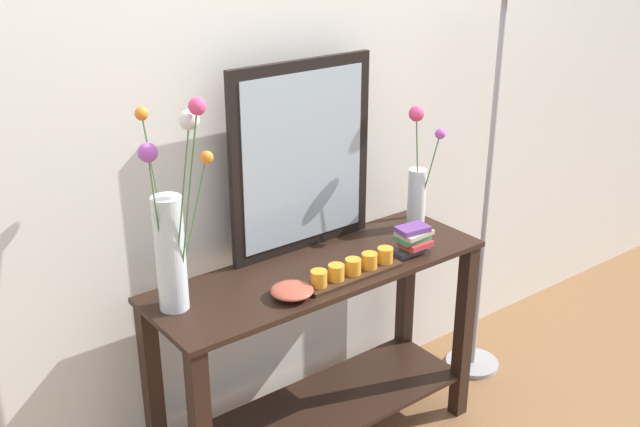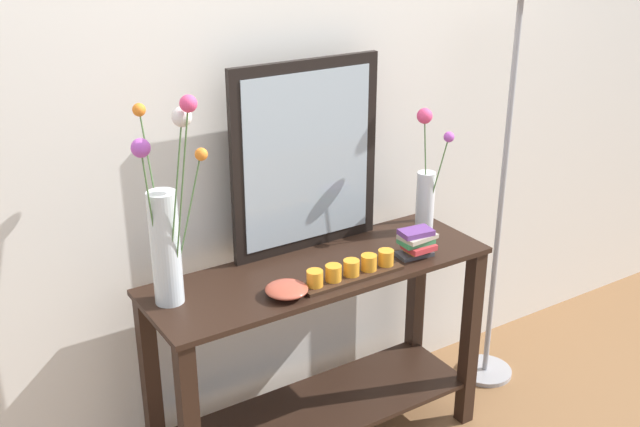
{
  "view_description": "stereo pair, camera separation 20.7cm",
  "coord_description": "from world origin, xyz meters",
  "px_view_note": "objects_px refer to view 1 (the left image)",
  "views": [
    {
      "loc": [
        -1.47,
        -1.93,
        2.0
      ],
      "look_at": [
        0.0,
        0.0,
        1.0
      ],
      "focal_mm": 42.94,
      "sensor_mm": 36.0,
      "label": 1
    },
    {
      "loc": [
        -1.3,
        -2.05,
        2.0
      ],
      "look_at": [
        0.0,
        0.0,
        1.0
      ],
      "focal_mm": 42.94,
      "sensor_mm": 36.0,
      "label": 2
    }
  ],
  "objects_px": {
    "mirror_leaning": "(302,158)",
    "tall_vase_left": "(171,235)",
    "vase_right": "(418,185)",
    "book_stack": "(413,239)",
    "candle_tray": "(353,269)",
    "floor_lamp": "(494,115)",
    "console_table": "(320,344)",
    "decorative_bowl": "(292,291)"
  },
  "relations": [
    {
      "from": "vase_right",
      "to": "decorative_bowl",
      "type": "distance_m",
      "value": 0.75
    },
    {
      "from": "candle_tray",
      "to": "vase_right",
      "type": "bearing_deg",
      "value": 20.55
    },
    {
      "from": "mirror_leaning",
      "to": "tall_vase_left",
      "type": "xyz_separation_m",
      "value": [
        -0.59,
        -0.13,
        -0.09
      ]
    },
    {
      "from": "console_table",
      "to": "mirror_leaning",
      "type": "relative_size",
      "value": 1.8
    },
    {
      "from": "book_stack",
      "to": "candle_tray",
      "type": "bearing_deg",
      "value": -176.96
    },
    {
      "from": "mirror_leaning",
      "to": "vase_right",
      "type": "xyz_separation_m",
      "value": [
        0.46,
        -0.13,
        -0.17
      ]
    },
    {
      "from": "decorative_bowl",
      "to": "mirror_leaning",
      "type": "bearing_deg",
      "value": 48.53
    },
    {
      "from": "candle_tray",
      "to": "floor_lamp",
      "type": "distance_m",
      "value": 0.95
    },
    {
      "from": "tall_vase_left",
      "to": "candle_tray",
      "type": "relative_size",
      "value": 1.8
    },
    {
      "from": "floor_lamp",
      "to": "mirror_leaning",
      "type": "bearing_deg",
      "value": 170.08
    },
    {
      "from": "mirror_leaning",
      "to": "book_stack",
      "type": "height_order",
      "value": "mirror_leaning"
    },
    {
      "from": "console_table",
      "to": "tall_vase_left",
      "type": "distance_m",
      "value": 0.79
    },
    {
      "from": "mirror_leaning",
      "to": "book_stack",
      "type": "xyz_separation_m",
      "value": [
        0.29,
        -0.28,
        -0.3
      ]
    },
    {
      "from": "mirror_leaning",
      "to": "floor_lamp",
      "type": "relative_size",
      "value": 0.4
    },
    {
      "from": "mirror_leaning",
      "to": "tall_vase_left",
      "type": "height_order",
      "value": "tall_vase_left"
    },
    {
      "from": "candle_tray",
      "to": "floor_lamp",
      "type": "height_order",
      "value": "floor_lamp"
    },
    {
      "from": "book_stack",
      "to": "vase_right",
      "type": "bearing_deg",
      "value": 43.56
    },
    {
      "from": "tall_vase_left",
      "to": "floor_lamp",
      "type": "distance_m",
      "value": 1.45
    },
    {
      "from": "book_stack",
      "to": "console_table",
      "type": "bearing_deg",
      "value": 162.74
    },
    {
      "from": "vase_right",
      "to": "book_stack",
      "type": "bearing_deg",
      "value": -136.44
    },
    {
      "from": "mirror_leaning",
      "to": "vase_right",
      "type": "relative_size",
      "value": 1.4
    },
    {
      "from": "mirror_leaning",
      "to": "floor_lamp",
      "type": "xyz_separation_m",
      "value": [
        0.85,
        -0.15,
        0.05
      ]
    },
    {
      "from": "console_table",
      "to": "book_stack",
      "type": "distance_m",
      "value": 0.52
    },
    {
      "from": "mirror_leaning",
      "to": "tall_vase_left",
      "type": "relative_size",
      "value": 1.0
    },
    {
      "from": "mirror_leaning",
      "to": "floor_lamp",
      "type": "height_order",
      "value": "floor_lamp"
    },
    {
      "from": "console_table",
      "to": "decorative_bowl",
      "type": "bearing_deg",
      "value": -150.49
    },
    {
      "from": "tall_vase_left",
      "to": "floor_lamp",
      "type": "bearing_deg",
      "value": -0.7
    },
    {
      "from": "vase_right",
      "to": "decorative_bowl",
      "type": "height_order",
      "value": "vase_right"
    },
    {
      "from": "mirror_leaning",
      "to": "floor_lamp",
      "type": "bearing_deg",
      "value": -9.92
    },
    {
      "from": "console_table",
      "to": "decorative_bowl",
      "type": "xyz_separation_m",
      "value": [
        -0.2,
        -0.12,
        0.34
      ]
    },
    {
      "from": "mirror_leaning",
      "to": "console_table",
      "type": "bearing_deg",
      "value": -107.1
    },
    {
      "from": "mirror_leaning",
      "to": "candle_tray",
      "type": "xyz_separation_m",
      "value": [
        -0.01,
        -0.3,
        -0.32
      ]
    },
    {
      "from": "tall_vase_left",
      "to": "book_stack",
      "type": "bearing_deg",
      "value": -9.81
    },
    {
      "from": "console_table",
      "to": "candle_tray",
      "type": "distance_m",
      "value": 0.37
    },
    {
      "from": "tall_vase_left",
      "to": "decorative_bowl",
      "type": "xyz_separation_m",
      "value": [
        0.34,
        -0.16,
        -0.23
      ]
    },
    {
      "from": "mirror_leaning",
      "to": "vase_right",
      "type": "height_order",
      "value": "mirror_leaning"
    },
    {
      "from": "mirror_leaning",
      "to": "floor_lamp",
      "type": "distance_m",
      "value": 0.87
    },
    {
      "from": "mirror_leaning",
      "to": "tall_vase_left",
      "type": "distance_m",
      "value": 0.61
    },
    {
      "from": "tall_vase_left",
      "to": "vase_right",
      "type": "xyz_separation_m",
      "value": [
        1.05,
        0.01,
        -0.08
      ]
    },
    {
      "from": "decorative_bowl",
      "to": "floor_lamp",
      "type": "bearing_deg",
      "value": 7.33
    },
    {
      "from": "tall_vase_left",
      "to": "mirror_leaning",
      "type": "bearing_deg",
      "value": 12.49
    },
    {
      "from": "decorative_bowl",
      "to": "floor_lamp",
      "type": "height_order",
      "value": "floor_lamp"
    }
  ]
}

